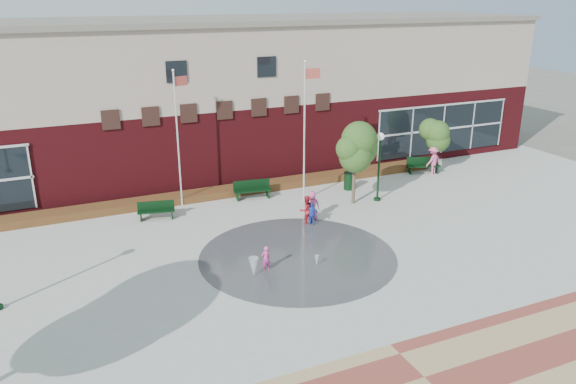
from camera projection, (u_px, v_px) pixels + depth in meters
name	position (u px, v px, depth m)	size (l,w,h in m)	color
ground	(331.00, 288.00, 21.33)	(120.00, 120.00, 0.00)	#666056
plaza_concrete	(288.00, 247.00, 24.77)	(46.00, 18.00, 0.01)	#A8A8A0
splash_pad	(298.00, 256.00, 23.91)	(8.40, 8.40, 0.01)	#383A3D
library_building	(199.00, 95.00, 34.82)	(44.40, 10.40, 9.20)	#550E13
flower_bed	(233.00, 194.00, 31.31)	(26.00, 1.20, 0.40)	maroon
flagpole_left	(178.00, 132.00, 28.34)	(0.80, 0.31, 7.13)	white
flagpole_right	(305.00, 125.00, 29.04)	(0.92, 0.15, 7.46)	white
lamp_right	(379.00, 159.00, 29.59)	(0.40, 0.40, 3.76)	black
bench_left	(156.00, 214.00, 27.74)	(1.87, 0.87, 0.90)	black
bench_mid	(253.00, 193.00, 30.51)	(2.09, 0.85, 1.02)	black
bench_right	(423.00, 168.00, 34.86)	(2.08, 1.20, 1.01)	black
trash_can	(349.00, 181.00, 31.91)	(0.62, 0.62, 1.02)	black
tree_mid	(355.00, 147.00, 28.94)	(2.54, 2.54, 4.28)	#433427
tree_small_right	(435.00, 135.00, 34.30)	(1.93, 1.93, 3.29)	#433427
water_jet_a	(254.00, 277.00, 22.20)	(0.41, 0.41, 0.79)	white
water_jet_b	(317.00, 266.00, 23.08)	(0.19, 0.19, 0.44)	white
child_splash	(266.00, 259.00, 22.51)	(0.39, 0.26, 1.08)	#F248A5
adult_red	(306.00, 210.00, 27.06)	(0.70, 0.55, 1.44)	#B51F29
adult_pink	(312.00, 205.00, 27.63)	(0.71, 0.46, 1.46)	#C54D81
child_blue	(312.00, 214.00, 26.97)	(0.67, 0.28, 1.14)	blue
person_bench	(433.00, 160.00, 34.53)	(1.14, 0.66, 1.76)	#E15A8D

